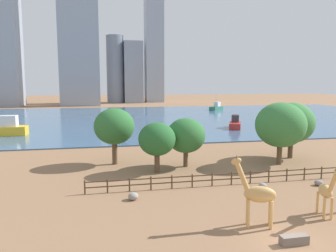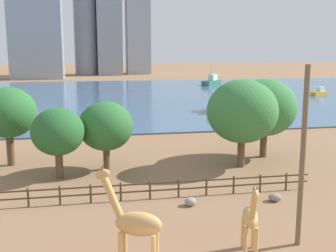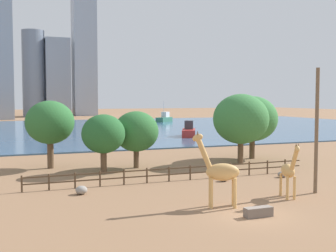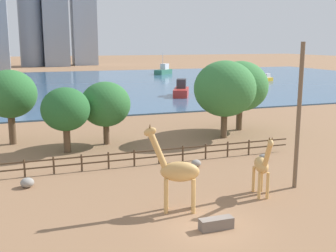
% 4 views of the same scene
% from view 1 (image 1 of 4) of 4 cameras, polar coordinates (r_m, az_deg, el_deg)
% --- Properties ---
extents(ground_plane, '(400.00, 400.00, 0.00)m').
position_cam_1_polar(ground_plane, '(98.90, -4.99, 1.55)').
color(ground_plane, '#8C6647').
extents(harbor_water, '(180.00, 86.00, 0.20)m').
position_cam_1_polar(harbor_water, '(95.92, -4.78, 1.43)').
color(harbor_water, '#3D6084').
rests_on(harbor_water, ground).
extents(giraffe_tall, '(1.28, 2.94, 4.17)m').
position_cam_1_polar(giraffe_tall, '(27.63, 25.85, -10.24)').
color(giraffe_tall, tan).
rests_on(giraffe_tall, ground).
extents(giraffe_companion, '(3.21, 1.74, 5.09)m').
position_cam_1_polar(giraffe_companion, '(24.10, 15.28, -11.34)').
color(giraffe_companion, tan).
rests_on(giraffe_companion, ground).
extents(boulder_near_fence, '(0.77, 0.75, 0.56)m').
position_cam_1_polar(boulder_near_fence, '(33.19, 16.15, -9.95)').
color(boulder_near_fence, gray).
rests_on(boulder_near_fence, ground).
extents(boulder_by_pole, '(0.91, 0.73, 0.55)m').
position_cam_1_polar(boulder_by_pole, '(36.07, 24.77, -8.96)').
color(boulder_by_pole, gray).
rests_on(boulder_by_pole, ground).
extents(boulder_small, '(0.89, 0.87, 0.65)m').
position_cam_1_polar(boulder_small, '(29.13, -6.08, -12.06)').
color(boulder_small, gray).
rests_on(boulder_small, ground).
extents(feeding_trough, '(1.80, 0.60, 0.60)m').
position_cam_1_polar(feeding_trough, '(23.06, 21.10, -18.02)').
color(feeding_trough, '#72665B').
rests_on(feeding_trough, ground).
extents(enclosure_fence, '(26.12, 0.14, 1.30)m').
position_cam_1_polar(enclosure_fence, '(33.03, 8.45, -8.96)').
color(enclosure_fence, '#4C3826').
rests_on(enclosure_fence, ground).
extents(tree_left_large, '(4.99, 4.99, 7.03)m').
position_cam_1_polar(tree_left_large, '(40.95, -9.35, -0.10)').
color(tree_left_large, brown).
rests_on(tree_left_large, ground).
extents(tree_center_broad, '(6.01, 6.01, 7.52)m').
position_cam_1_polar(tree_center_broad, '(46.85, 20.73, 0.53)').
color(tree_center_broad, brown).
rests_on(tree_center_broad, ground).
extents(tree_right_tall, '(4.67, 4.67, 5.92)m').
position_cam_1_polar(tree_right_tall, '(39.39, 3.13, -1.69)').
color(tree_right_tall, brown).
rests_on(tree_right_tall, ground).
extents(tree_left_small, '(4.21, 4.21, 5.72)m').
position_cam_1_polar(tree_left_small, '(36.84, -1.94, -2.33)').
color(tree_left_small, brown).
rests_on(tree_left_small, ground).
extents(tree_right_small, '(6.17, 6.17, 7.75)m').
position_cam_1_polar(tree_right_small, '(42.58, 19.02, 0.17)').
color(tree_right_small, brown).
rests_on(tree_right_small, ground).
extents(boat_ferry, '(8.71, 3.34, 3.80)m').
position_cam_1_polar(boat_ferry, '(69.72, -26.63, -0.42)').
color(boat_ferry, gold).
rests_on(boat_ferry, harbor_water).
extents(boat_sailboat, '(4.43, 3.03, 1.84)m').
position_cam_1_polar(boat_sailboat, '(105.24, 22.25, 1.83)').
color(boat_sailboat, gold).
rests_on(boat_sailboat, harbor_water).
extents(boat_tug, '(6.67, 6.56, 6.19)m').
position_cam_1_polar(boat_tug, '(124.17, 8.44, 3.25)').
color(boat_tug, '#337259').
rests_on(boat_tug, harbor_water).
extents(boat_barge, '(4.94, 7.03, 2.92)m').
position_cam_1_polar(boat_barge, '(74.12, 11.61, 0.40)').
color(boat_barge, '#B22D28').
rests_on(boat_barge, harbor_water).
extents(skyline_tower_needle, '(9.65, 15.22, 31.59)m').
position_cam_1_polar(skyline_tower_needle, '(176.64, -6.18, 9.22)').
color(skyline_tower_needle, gray).
rests_on(skyline_tower_needle, ground).
extents(skyline_block_central, '(9.58, 9.59, 71.98)m').
position_cam_1_polar(skyline_block_central, '(183.10, -2.48, 15.53)').
color(skyline_block_central, '#939EAD').
rests_on(skyline_block_central, ground).
extents(skyline_tower_glass, '(17.55, 11.87, 90.95)m').
position_cam_1_polar(skyline_tower_glass, '(160.55, -15.42, 19.89)').
color(skyline_tower_glass, '#939EAD').
rests_on(skyline_tower_glass, ground).
extents(skyline_block_left, '(14.58, 15.36, 80.19)m').
position_cam_1_polar(skyline_block_left, '(166.44, -27.24, 17.00)').
color(skyline_block_left, '#939EAD').
rests_on(skyline_block_left, ground).
extents(skyline_block_right, '(8.83, 8.83, 34.50)m').
position_cam_1_polar(skyline_block_right, '(174.10, -9.17, 9.67)').
color(skyline_block_right, slate).
rests_on(skyline_block_right, ground).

